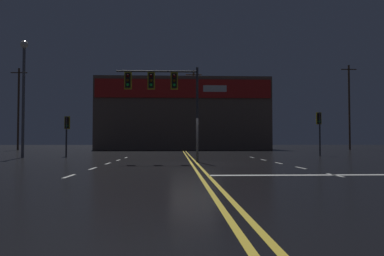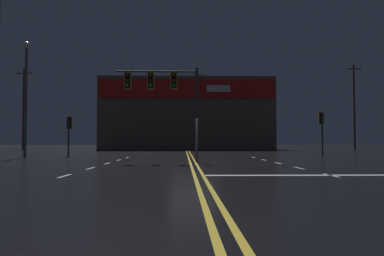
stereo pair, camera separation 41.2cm
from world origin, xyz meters
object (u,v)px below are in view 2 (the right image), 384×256
(traffic_signal_median, at_px, (162,88))
(streetlight_far_left, at_px, (26,82))
(traffic_signal_corner_northwest, at_px, (69,127))
(traffic_signal_corner_northeast, at_px, (322,124))

(traffic_signal_median, bearing_deg, streetlight_far_left, 148.24)
(streetlight_far_left, bearing_deg, traffic_signal_median, -31.76)
(traffic_signal_median, height_order, traffic_signal_corner_northwest, traffic_signal_median)
(traffic_signal_median, relative_size, streetlight_far_left, 0.63)
(traffic_signal_corner_northeast, relative_size, streetlight_far_left, 0.42)
(traffic_signal_corner_northwest, relative_size, traffic_signal_corner_northeast, 0.88)
(traffic_signal_median, relative_size, traffic_signal_corner_northeast, 1.52)
(traffic_signal_median, height_order, streetlight_far_left, streetlight_far_left)
(traffic_signal_median, xyz_separation_m, traffic_signal_corner_northeast, (12.48, 8.80, -1.64))
(traffic_signal_corner_northeast, distance_m, streetlight_far_left, 23.14)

